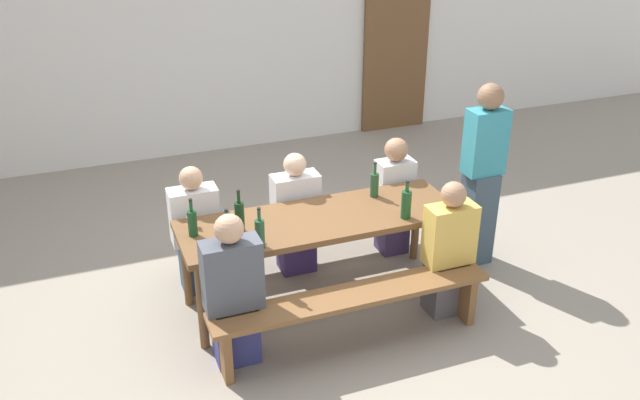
% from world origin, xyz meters
% --- Properties ---
extents(ground_plane, '(24.00, 24.00, 0.00)m').
position_xyz_m(ground_plane, '(0.00, 0.00, 0.00)').
color(ground_plane, gray).
extents(back_wall, '(14.00, 0.20, 3.20)m').
position_xyz_m(back_wall, '(0.00, 3.64, 1.60)').
color(back_wall, silver).
rests_on(back_wall, ground).
extents(wooden_door, '(0.90, 0.06, 2.10)m').
position_xyz_m(wooden_door, '(2.39, 3.50, 1.05)').
color(wooden_door, brown).
rests_on(wooden_door, ground).
extents(tasting_table, '(2.21, 0.72, 0.75)m').
position_xyz_m(tasting_table, '(0.00, 0.00, 0.67)').
color(tasting_table, brown).
rests_on(tasting_table, ground).
extents(bench_near, '(2.11, 0.30, 0.45)m').
position_xyz_m(bench_near, '(0.00, -0.66, 0.36)').
color(bench_near, brown).
rests_on(bench_near, ground).
extents(bench_far, '(2.11, 0.30, 0.45)m').
position_xyz_m(bench_far, '(0.00, 0.66, 0.36)').
color(bench_far, brown).
rests_on(bench_far, ground).
extents(wine_bottle_0, '(0.07, 0.07, 0.34)m').
position_xyz_m(wine_bottle_0, '(-0.64, -0.00, 0.88)').
color(wine_bottle_0, '#143319').
rests_on(wine_bottle_0, tasting_table).
extents(wine_bottle_1, '(0.08, 0.08, 0.31)m').
position_xyz_m(wine_bottle_1, '(0.62, -0.24, 0.87)').
color(wine_bottle_1, '#194723').
rests_on(wine_bottle_1, tasting_table).
extents(wine_bottle_2, '(0.07, 0.07, 0.30)m').
position_xyz_m(wine_bottle_2, '(0.55, 0.20, 0.86)').
color(wine_bottle_2, '#234C2D').
rests_on(wine_bottle_2, tasting_table).
extents(wine_bottle_3, '(0.07, 0.07, 0.30)m').
position_xyz_m(wine_bottle_3, '(-0.98, 0.06, 0.86)').
color(wine_bottle_3, '#194723').
rests_on(wine_bottle_3, tasting_table).
extents(wine_bottle_4, '(0.07, 0.07, 0.30)m').
position_xyz_m(wine_bottle_4, '(-0.78, -0.19, 0.86)').
color(wine_bottle_4, '#234C2D').
rests_on(wine_bottle_4, tasting_table).
extents(wine_bottle_5, '(0.07, 0.07, 0.31)m').
position_xyz_m(wine_bottle_5, '(-0.57, -0.28, 0.87)').
color(wine_bottle_5, '#234C2D').
rests_on(wine_bottle_5, tasting_table).
extents(wine_glass_0, '(0.07, 0.07, 0.14)m').
position_xyz_m(wine_glass_0, '(-0.96, -0.26, 0.85)').
color(wine_glass_0, silver).
rests_on(wine_glass_0, tasting_table).
extents(wine_glass_1, '(0.07, 0.07, 0.17)m').
position_xyz_m(wine_glass_1, '(-0.96, 0.21, 0.87)').
color(wine_glass_1, silver).
rests_on(wine_glass_1, tasting_table).
extents(seated_guest_near_0, '(0.41, 0.24, 1.17)m').
position_xyz_m(seated_guest_near_0, '(-0.84, -0.51, 0.55)').
color(seated_guest_near_0, navy).
rests_on(seated_guest_near_0, ground).
extents(seated_guest_near_1, '(0.38, 0.24, 1.12)m').
position_xyz_m(seated_guest_near_1, '(0.87, -0.51, 0.53)').
color(seated_guest_near_1, '#565054').
rests_on(seated_guest_near_1, ground).
extents(seated_guest_far_0, '(0.39, 0.24, 1.11)m').
position_xyz_m(seated_guest_far_0, '(-0.89, 0.51, 0.52)').
color(seated_guest_far_0, navy).
rests_on(seated_guest_far_0, ground).
extents(seated_guest_far_1, '(0.40, 0.24, 1.10)m').
position_xyz_m(seated_guest_far_1, '(-0.03, 0.51, 0.51)').
color(seated_guest_far_1, '#3A275F').
rests_on(seated_guest_far_1, ground).
extents(seated_guest_far_2, '(0.33, 0.24, 1.10)m').
position_xyz_m(seated_guest_far_2, '(0.90, 0.51, 0.53)').
color(seated_guest_far_2, '#3F305C').
rests_on(seated_guest_far_2, ground).
extents(standing_host, '(0.33, 0.24, 1.64)m').
position_xyz_m(standing_host, '(1.52, 0.09, 0.82)').
color(standing_host, '#3A4C5B').
rests_on(standing_host, ground).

